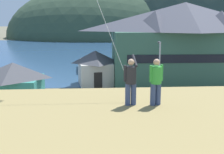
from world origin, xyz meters
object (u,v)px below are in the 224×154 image
storage_shed_near_lot (14,87)px  person_companion (156,80)px  wharf_dock (106,67)px  parked_car_back_row_right (182,108)px  storage_shed_waterside (95,67)px  parking_light_pole (159,68)px  moored_boat_wharfside (86,66)px  parked_car_mid_row_near (132,109)px  parked_car_front_row_end (192,129)px  person_kite_flyer (131,80)px  harbor_lodge (184,41)px

storage_shed_near_lot → person_companion: size_ratio=3.25×
wharf_dock → parked_car_back_row_right: bearing=-77.4°
storage_shed_waterside → parking_light_pole: size_ratio=0.88×
wharf_dock → parking_light_pole: bearing=-77.4°
moored_boat_wharfside → storage_shed_waterside: bearing=-81.4°
parked_car_mid_row_near → storage_shed_waterside: bearing=102.9°
parked_car_front_row_end → person_companion: person_companion is taller
parked_car_front_row_end → parked_car_mid_row_near: size_ratio=1.01×
parked_car_mid_row_near → person_companion: size_ratio=2.48×
parked_car_mid_row_near → person_kite_flyer: 15.61m
wharf_dock → parked_car_front_row_end: size_ratio=2.96×
wharf_dock → person_companion: (0.13, -41.49, 6.66)m
moored_boat_wharfside → parked_car_front_row_end: bearing=-73.8°
parked_car_mid_row_near → person_kite_flyer: person_kite_flyer is taller
storage_shed_waterside → moored_boat_wharfside: (-1.69, 11.25, -1.80)m
wharf_dock → person_kite_flyer: 41.97m
moored_boat_wharfside → parked_car_front_row_end: (8.83, -30.40, 0.34)m
harbor_lodge → person_companion: size_ratio=12.40×
wharf_dock → parking_light_pole: size_ratio=1.93×
parked_car_front_row_end → parking_light_pole: parking_light_pole is taller
storage_shed_near_lot → person_kite_flyer: bearing=-62.0°
parked_car_mid_row_near → person_kite_flyer: bearing=-98.4°
parked_car_mid_row_near → person_kite_flyer: size_ratio=2.32×
moored_boat_wharfside → person_kite_flyer: bearing=-85.9°
harbor_lodge → moored_boat_wharfside: bearing=144.3°
storage_shed_near_lot → moored_boat_wharfside: 23.54m
storage_shed_waterside → moored_boat_wharfside: storage_shed_waterside is taller
moored_boat_wharfside → parked_car_mid_row_near: (4.99, -25.58, 0.34)m
parked_car_back_row_right → person_kite_flyer: person_kite_flyer is taller
moored_boat_wharfside → parking_light_pole: 22.30m
storage_shed_near_lot → moored_boat_wharfside: (6.31, 22.60, -1.90)m
person_kite_flyer → person_companion: person_kite_flyer is taller
wharf_dock → parked_car_back_row_right: (6.03, -26.91, 0.71)m
parking_light_pole → person_kite_flyer: size_ratio=3.59×
parked_car_front_row_end → storage_shed_near_lot: bearing=152.7°
harbor_lodge → person_kite_flyer: bearing=-111.4°
moored_boat_wharfside → parked_car_front_row_end: 31.66m
parked_car_mid_row_near → person_kite_flyer: (-2.11, -14.27, 5.96)m
parking_light_pole → parked_car_front_row_end: bearing=-88.6°
moored_boat_wharfside → parked_car_back_row_right: bearing=-69.0°
storage_shed_near_lot → person_kite_flyer: (9.19, -17.25, 4.41)m
storage_shed_near_lot → person_companion: (10.12, -17.31, 4.39)m
storage_shed_near_lot → parked_car_back_row_right: bearing=-9.7°
storage_shed_near_lot → moored_boat_wharfside: bearing=74.4°
harbor_lodge → parked_car_back_row_right: (-4.70, -14.97, -5.01)m
parking_light_pole → person_kite_flyer: 20.57m
person_kite_flyer → harbor_lodge: bearing=68.6°
storage_shed_near_lot → parked_car_mid_row_near: storage_shed_near_lot is taller
storage_shed_waterside → parked_car_front_row_end: size_ratio=1.35×
storage_shed_near_lot → parked_car_mid_row_near: bearing=-14.8°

